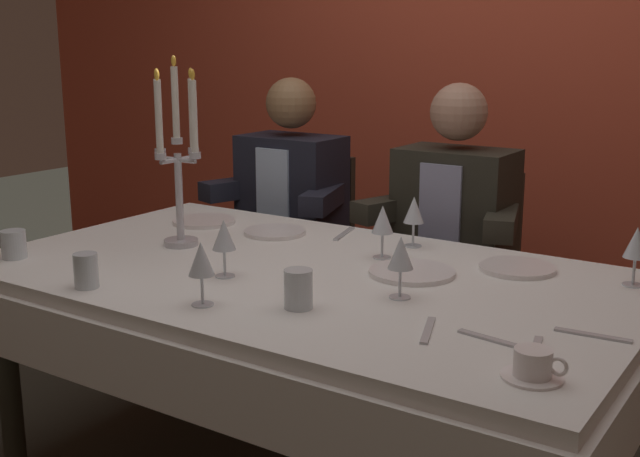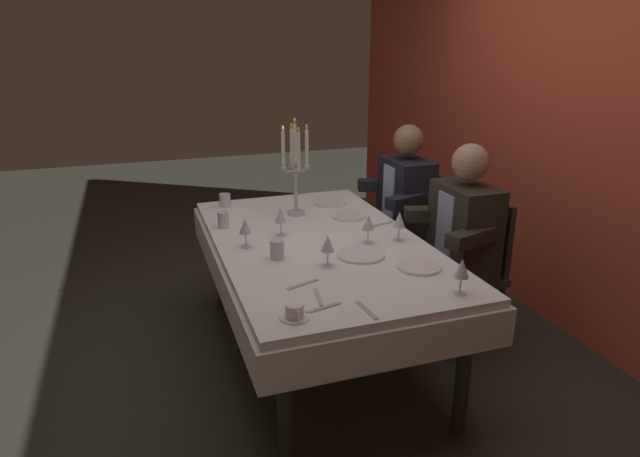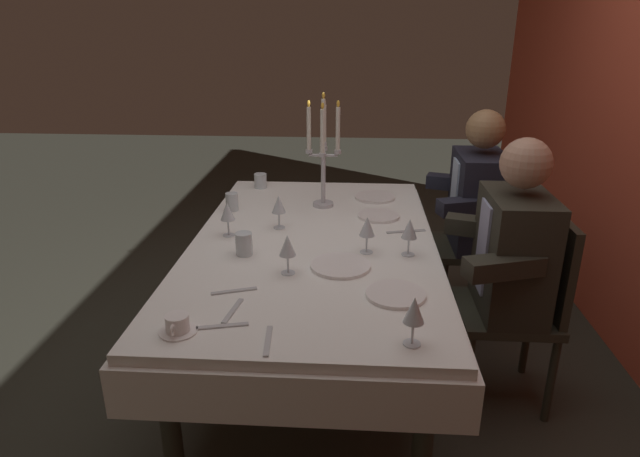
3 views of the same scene
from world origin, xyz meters
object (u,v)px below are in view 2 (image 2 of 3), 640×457
Objects in this scene: coffee_cup_0 at (295,312)px; seated_diner_0 at (406,196)px; dinner_plate_0 at (330,203)px; wine_glass_1 at (280,216)px; dinner_plate_2 at (361,254)px; wine_glass_3 at (368,223)px; water_tumbler_0 at (223,220)px; wine_glass_0 at (245,227)px; dinner_plate_1 at (348,216)px; dining_table at (319,260)px; dinner_plate_3 at (419,266)px; candelabra at (295,170)px; wine_glass_2 at (462,269)px; wine_glass_5 at (399,221)px; seated_diner_1 at (465,229)px; water_tumbler_1 at (225,200)px; water_tumbler_2 at (277,249)px; wine_glass_4 at (328,244)px.

coffee_cup_0 is 1.94m from seated_diner_0.
dinner_plate_0 is 1.38× the size of wine_glass_1.
dinner_plate_2 is 1.50× the size of wine_glass_3.
water_tumbler_0 reaches higher than dinner_plate_2.
water_tumbler_0 is 0.08× the size of seated_diner_0.
water_tumbler_0 is at bearing -170.26° from wine_glass_0.
wine_glass_1 reaches higher than dinner_plate_1.
dining_table is 0.47m from dinner_plate_1.
seated_diner_0 is at bearing 155.33° from dinner_plate_3.
wine_glass_3 is (0.62, 0.22, -0.17)m from candelabra.
wine_glass_3 is (0.16, 0.64, 0.00)m from wine_glass_0.
wine_glass_1 reaches higher than dinner_plate_3.
dinner_plate_0 is at bearing -87.91° from seated_diner_0.
wine_glass_0 is at bearing -66.89° from dinner_plate_1.
dinner_plate_1 is 1.17m from wine_glass_2.
wine_glass_5 is (-0.69, 0.05, -0.00)m from wine_glass_2.
coffee_cup_0 is at bearing 4.06° from water_tumbler_0.
water_tumbler_0 is 0.08× the size of seated_diner_1.
water_tumbler_1 is 1.00m from water_tumbler_2.
wine_glass_1 is (-0.43, -0.31, 0.11)m from dinner_plate_2.
water_tumbler_1 is (-1.16, -0.31, -0.07)m from wine_glass_4.
candelabra reaches higher than wine_glass_1.
seated_diner_0 is at bearing 150.02° from wine_glass_5.
candelabra reaches higher than water_tumbler_1.
water_tumbler_1 is at bearing -139.99° from wine_glass_5.
wine_glass_0 is 1.29m from seated_diner_1.
wine_glass_1 is 1.19m from seated_diner_0.
wine_glass_4 is at bearing -11.72° from dining_table.
wine_glass_1 reaches higher than dinner_plate_0.
dinner_plate_2 is 0.43m from water_tumbler_2.
water_tumbler_0 reaches higher than dinner_plate_0.
candelabra is at bearing -165.02° from wine_glass_2.
wine_glass_3 is (-0.71, -0.13, -0.00)m from wine_glass_2.
wine_glass_2 is (1.16, 0.06, 0.11)m from dinner_plate_1.
dinner_plate_0 and dinner_plate_3 have the same top height.
wine_glass_3 is 0.18m from wine_glass_5.
dinner_plate_1 is 0.48m from wine_glass_3.
wine_glass_5 reaches higher than coffee_cup_0.
water_tumbler_2 is at bearing -48.98° from dinner_plate_1.
wine_glass_4 is at bearing 50.46° from water_tumbler_2.
wine_glass_2 is at bearing 3.01° from dinner_plate_1.
seated_diner_1 is (-0.06, 0.47, -0.12)m from wine_glass_5.
wine_glass_5 is at bearing 78.12° from wine_glass_0.
wine_glass_5 is 1.24m from water_tumbler_1.
candelabra is at bearing -147.62° from wine_glass_5.
wine_glass_3 reaches higher than dinner_plate_2.
dining_table is at bearing 168.28° from wine_glass_4.
seated_diner_0 reaches higher than wine_glass_2.
dinner_plate_2 is 0.90m from water_tumbler_0.
wine_glass_3 is at bearing 126.01° from wine_glass_4.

